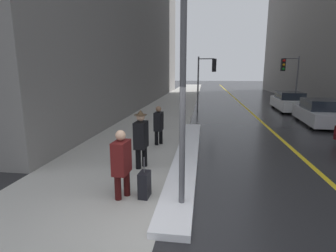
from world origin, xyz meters
name	(u,v)px	position (x,y,z in m)	size (l,w,h in m)	color
ground_plane	(160,227)	(0.00, 0.00, 0.00)	(160.00, 160.00, 0.00)	#232326
sidewalk_slab	(167,110)	(-2.00, 15.00, 0.01)	(4.00, 80.00, 0.01)	#B2AFA8
road_centre_stripe	(250,111)	(4.00, 15.00, 0.00)	(0.16, 80.00, 0.00)	gold
snow_bank_curb	(187,153)	(0.22, 4.29, 0.07)	(0.73, 9.39, 0.14)	white
lamp_post	(183,46)	(0.34, 0.72, 3.24)	(0.28, 0.28, 5.49)	#515156
traffic_light_near	(208,72)	(0.94, 14.95, 2.77)	(1.31, 0.32, 3.83)	#515156
traffic_light_far	(289,71)	(6.78, 16.25, 2.80)	(1.31, 0.39, 3.88)	#515156
pedestrian_nearside	(122,161)	(-1.01, 1.01, 0.86)	(0.33, 0.72, 1.56)	#340C0C
pedestrian_in_fedora	(141,137)	(-1.03, 2.91, 0.94)	(0.37, 0.75, 1.72)	black
pedestrian_in_glasses	(159,123)	(-0.97, 5.45, 0.84)	(0.32, 0.50, 1.51)	black
parked_car_silver	(321,113)	(6.97, 10.60, 0.63)	(2.17, 4.38, 1.35)	#B2B2B7
parked_car_white	(289,101)	(6.86, 15.90, 0.65)	(1.98, 4.88, 1.36)	silver
rolling_suitcase	(145,185)	(-0.53, 1.09, 0.30)	(0.24, 0.37, 0.95)	black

